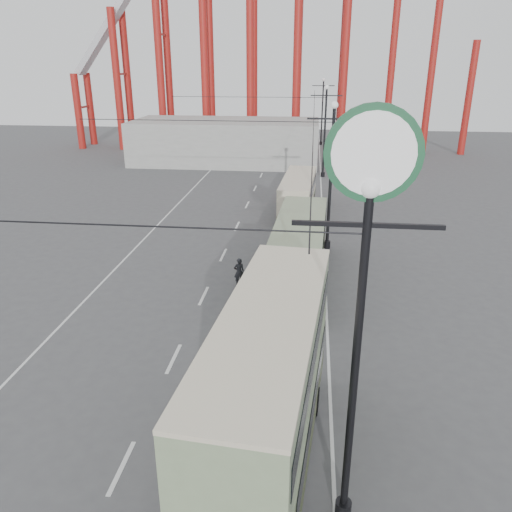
# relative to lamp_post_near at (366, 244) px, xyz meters

# --- Properties ---
(ground) EXTENTS (160.00, 160.00, 0.00)m
(ground) POSITION_rel_lamp_post_near_xyz_m (-5.60, 3.00, -7.86)
(ground) COLOR #49494B
(ground) RESTS_ON ground
(road_markings) EXTENTS (12.52, 120.00, 0.01)m
(road_markings) POSITION_rel_lamp_post_near_xyz_m (-6.46, 22.70, -7.86)
(road_markings) COLOR silver
(road_markings) RESTS_ON ground
(lamp_post_near) EXTENTS (3.20, 0.44, 10.80)m
(lamp_post_near) POSITION_rel_lamp_post_near_xyz_m (0.00, 0.00, 0.00)
(lamp_post_near) COLOR black
(lamp_post_near) RESTS_ON ground
(lamp_post_mid) EXTENTS (3.20, 0.44, 9.32)m
(lamp_post_mid) POSITION_rel_lamp_post_near_xyz_m (0.00, 21.00, -3.18)
(lamp_post_mid) COLOR black
(lamp_post_mid) RESTS_ON ground
(lamp_post_far) EXTENTS (3.20, 0.44, 9.32)m
(lamp_post_far) POSITION_rel_lamp_post_near_xyz_m (0.00, 43.00, -3.18)
(lamp_post_far) COLOR black
(lamp_post_far) RESTS_ON ground
(lamp_post_distant) EXTENTS (3.20, 0.44, 9.32)m
(lamp_post_distant) POSITION_rel_lamp_post_near_xyz_m (0.00, 65.00, -3.18)
(lamp_post_distant) COLOR black
(lamp_post_distant) RESTS_ON ground
(fairground_shed) EXTENTS (22.00, 10.00, 5.00)m
(fairground_shed) POSITION_rel_lamp_post_near_xyz_m (-11.60, 50.00, -5.36)
(fairground_shed) COLOR gray
(fairground_shed) RESTS_ON ground
(double_decker_bus) EXTENTS (3.41, 10.14, 5.34)m
(double_decker_bus) POSITION_rel_lamp_post_near_xyz_m (-2.17, 1.53, -4.87)
(double_decker_bus) COLOR #394525
(double_decker_bus) RESTS_ON ground
(single_decker_green) EXTENTS (3.19, 11.77, 3.30)m
(single_decker_green) POSITION_rel_lamp_post_near_xyz_m (-1.74, 15.72, -6.00)
(single_decker_green) COLOR gray
(single_decker_green) RESTS_ON ground
(single_decker_cream) EXTENTS (2.87, 9.48, 2.91)m
(single_decker_cream) POSITION_rel_lamp_post_near_xyz_m (-2.21, 29.27, -6.22)
(single_decker_cream) COLOR beige
(single_decker_cream) RESTS_ON ground
(pedestrian) EXTENTS (0.68, 0.56, 1.59)m
(pedestrian) POSITION_rel_lamp_post_near_xyz_m (-4.93, 14.55, -7.06)
(pedestrian) COLOR black
(pedestrian) RESTS_ON ground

